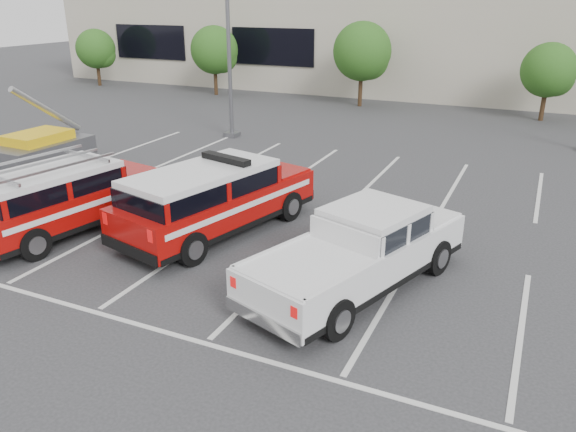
% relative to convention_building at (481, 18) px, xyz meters
% --- Properties ---
extents(ground, '(120.00, 120.00, 0.00)m').
position_rel_convention_building_xyz_m(ground, '(-0.18, -31.86, -4.72)').
color(ground, '#2F2F31').
rests_on(ground, ground).
extents(stall_markings, '(23.00, 15.00, 0.01)m').
position_rel_convention_building_xyz_m(stall_markings, '(-0.18, -27.36, -4.71)').
color(stall_markings, silver).
rests_on(stall_markings, ground).
extents(convention_building, '(60.00, 16.99, 13.20)m').
position_rel_convention_building_xyz_m(convention_building, '(0.00, 0.00, 0.00)').
color(convention_building, beige).
rests_on(convention_building, ground).
extents(tree_far_left, '(2.77, 2.77, 3.99)m').
position_rel_convention_building_xyz_m(tree_far_left, '(-25.09, -9.82, -2.22)').
color(tree_far_left, '#3F2B19').
rests_on(tree_far_left, ground).
extents(tree_left, '(3.07, 3.07, 4.42)m').
position_rel_convention_building_xyz_m(tree_left, '(-15.09, -9.82, -1.95)').
color(tree_left, '#3F2B19').
rests_on(tree_left, ground).
extents(tree_mid_left, '(3.37, 3.37, 4.85)m').
position_rel_convention_building_xyz_m(tree_mid_left, '(-5.09, -9.82, -1.68)').
color(tree_mid_left, '#3F2B19').
rests_on(tree_mid_left, ground).
extents(tree_mid_right, '(2.77, 2.77, 3.99)m').
position_rel_convention_building_xyz_m(tree_mid_right, '(4.91, -9.82, -2.22)').
color(tree_mid_right, '#3F2B19').
rests_on(tree_mid_right, ground).
extents(light_pole_left, '(0.90, 0.60, 10.24)m').
position_rel_convention_building_xyz_m(light_pole_left, '(-8.18, -19.86, 0.47)').
color(light_pole_left, '#59595E').
rests_on(light_pole_left, ground).
extents(fire_chief_suv, '(3.53, 6.28, 2.09)m').
position_rel_convention_building_xyz_m(fire_chief_suv, '(-2.83, -30.00, -3.86)').
color(fire_chief_suv, '#970907').
rests_on(fire_chief_suv, ground).
extents(white_pickup, '(3.80, 6.18, 1.79)m').
position_rel_convention_building_xyz_m(white_pickup, '(1.74, -31.36, -4.00)').
color(white_pickup, silver).
rests_on(white_pickup, ground).
extents(ladder_suv, '(3.06, 5.64, 2.11)m').
position_rel_convention_building_xyz_m(ladder_suv, '(-6.66, -31.62, -3.88)').
color(ladder_suv, '#970907').
rests_on(ladder_suv, ground).
extents(utility_rig, '(3.28, 3.84, 3.22)m').
position_rel_convention_building_xyz_m(utility_rig, '(-12.14, -27.60, -4.08)').
color(utility_rig, '#59595E').
rests_on(utility_rig, ground).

